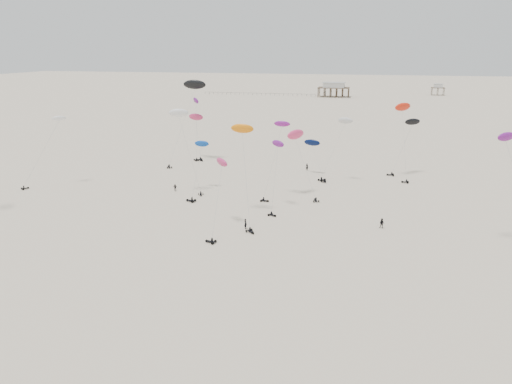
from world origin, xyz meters
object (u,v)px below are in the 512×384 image
(pavilion_main, at_px, (334,91))
(pavilion_small, at_px, (438,90))
(rig_9, at_px, (407,135))
(spectator_0, at_px, (246,229))
(rig_4, at_px, (244,148))

(pavilion_main, xyz_separation_m, pavilion_small, (70.00, 30.00, -0.74))
(pavilion_small, height_order, rig_9, rig_9)
(pavilion_main, height_order, pavilion_small, pavilion_main)
(pavilion_small, relative_size, spectator_0, 3.94)
(pavilion_small, xyz_separation_m, rig_9, (-31.85, -242.58, 6.83))
(pavilion_main, relative_size, pavilion_small, 2.33)
(pavilion_main, xyz_separation_m, rig_9, (38.15, -212.58, 6.09))
(pavilion_main, distance_m, spectator_0, 262.88)
(pavilion_small, bearing_deg, pavilion_main, -156.80)
(rig_4, relative_size, rig_9, 1.34)
(pavilion_small, height_order, spectator_0, pavilion_small)
(pavilion_main, bearing_deg, rig_4, -88.67)
(pavilion_small, distance_m, spectator_0, 299.20)
(rig_9, bearing_deg, rig_4, 142.28)
(rig_4, relative_size, spectator_0, 8.72)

